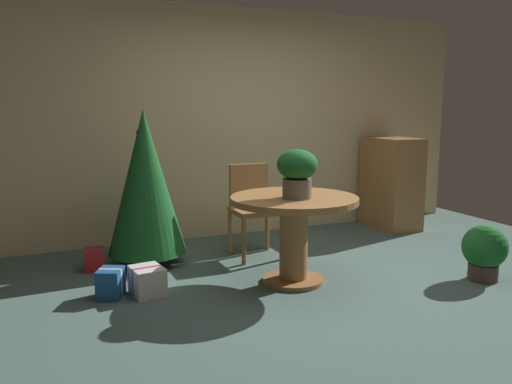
{
  "coord_description": "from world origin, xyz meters",
  "views": [
    {
      "loc": [
        -2.2,
        -3.47,
        1.51
      ],
      "look_at": [
        -0.64,
        0.17,
        0.85
      ],
      "focal_mm": 36.4,
      "sensor_mm": 36.0,
      "label": 1
    }
  ],
  "objects_px": {
    "gift_box_blue": "(111,283)",
    "wooden_cabinet": "(391,183)",
    "holiday_tree": "(145,182)",
    "potted_plant": "(484,250)",
    "round_dining_table": "(294,222)",
    "flower_vase": "(297,170)",
    "gift_box_red": "(95,259)",
    "gift_box_cream": "(147,281)",
    "wooden_chair_far": "(253,204)"
  },
  "relations": [
    {
      "from": "holiday_tree",
      "to": "gift_box_blue",
      "type": "bearing_deg",
      "value": -120.65
    },
    {
      "from": "gift_box_cream",
      "to": "gift_box_blue",
      "type": "bearing_deg",
      "value": 170.05
    },
    {
      "from": "round_dining_table",
      "to": "wooden_cabinet",
      "type": "relative_size",
      "value": 0.96
    },
    {
      "from": "wooden_chair_far",
      "to": "gift_box_red",
      "type": "height_order",
      "value": "wooden_chair_far"
    },
    {
      "from": "wooden_chair_far",
      "to": "gift_box_cream",
      "type": "distance_m",
      "value": 1.46
    },
    {
      "from": "gift_box_red",
      "to": "gift_box_blue",
      "type": "xyz_separation_m",
      "value": [
        0.04,
        -0.78,
        0.02
      ]
    },
    {
      "from": "gift_box_blue",
      "to": "wooden_cabinet",
      "type": "bearing_deg",
      "value": 17.24
    },
    {
      "from": "potted_plant",
      "to": "round_dining_table",
      "type": "bearing_deg",
      "value": 158.6
    },
    {
      "from": "wooden_chair_far",
      "to": "flower_vase",
      "type": "bearing_deg",
      "value": -90.81
    },
    {
      "from": "wooden_chair_far",
      "to": "wooden_cabinet",
      "type": "height_order",
      "value": "wooden_cabinet"
    },
    {
      "from": "gift_box_red",
      "to": "gift_box_blue",
      "type": "relative_size",
      "value": 0.88
    },
    {
      "from": "gift_box_red",
      "to": "potted_plant",
      "type": "height_order",
      "value": "potted_plant"
    },
    {
      "from": "gift_box_blue",
      "to": "potted_plant",
      "type": "xyz_separation_m",
      "value": [
        3.05,
        -0.86,
        0.15
      ]
    },
    {
      "from": "wooden_chair_far",
      "to": "holiday_tree",
      "type": "relative_size",
      "value": 0.63
    },
    {
      "from": "gift_box_red",
      "to": "wooden_cabinet",
      "type": "height_order",
      "value": "wooden_cabinet"
    },
    {
      "from": "holiday_tree",
      "to": "gift_box_blue",
      "type": "distance_m",
      "value": 1.12
    },
    {
      "from": "gift_box_red",
      "to": "gift_box_cream",
      "type": "distance_m",
      "value": 0.89
    },
    {
      "from": "flower_vase",
      "to": "wooden_cabinet",
      "type": "relative_size",
      "value": 0.36
    },
    {
      "from": "gift_box_red",
      "to": "holiday_tree",
      "type": "bearing_deg",
      "value": -2.38
    },
    {
      "from": "wooden_cabinet",
      "to": "gift_box_blue",
      "type": "bearing_deg",
      "value": -162.76
    },
    {
      "from": "round_dining_table",
      "to": "wooden_chair_far",
      "type": "relative_size",
      "value": 1.17
    },
    {
      "from": "gift_box_cream",
      "to": "potted_plant",
      "type": "xyz_separation_m",
      "value": [
        2.76,
        -0.81,
        0.16
      ]
    },
    {
      "from": "gift_box_cream",
      "to": "gift_box_blue",
      "type": "xyz_separation_m",
      "value": [
        -0.28,
        0.05,
        0.0
      ]
    },
    {
      "from": "wooden_cabinet",
      "to": "round_dining_table",
      "type": "bearing_deg",
      "value": -146.64
    },
    {
      "from": "round_dining_table",
      "to": "gift_box_red",
      "type": "xyz_separation_m",
      "value": [
        -1.53,
        1.03,
        -0.43
      ]
    },
    {
      "from": "wooden_chair_far",
      "to": "potted_plant",
      "type": "relative_size",
      "value": 1.88
    },
    {
      "from": "wooden_chair_far",
      "to": "holiday_tree",
      "type": "xyz_separation_m",
      "value": [
        -1.05,
        0.12,
        0.27
      ]
    },
    {
      "from": "holiday_tree",
      "to": "flower_vase",
      "type": "bearing_deg",
      "value": -46.53
    },
    {
      "from": "round_dining_table",
      "to": "flower_vase",
      "type": "relative_size",
      "value": 2.67
    },
    {
      "from": "gift_box_blue",
      "to": "wooden_cabinet",
      "type": "xyz_separation_m",
      "value": [
        3.55,
        1.1,
        0.44
      ]
    },
    {
      "from": "flower_vase",
      "to": "gift_box_red",
      "type": "xyz_separation_m",
      "value": [
        -1.52,
        1.11,
        -0.88
      ]
    },
    {
      "from": "round_dining_table",
      "to": "wooden_chair_far",
      "type": "distance_m",
      "value": 0.9
    },
    {
      "from": "wooden_chair_far",
      "to": "gift_box_blue",
      "type": "distance_m",
      "value": 1.68
    },
    {
      "from": "round_dining_table",
      "to": "holiday_tree",
      "type": "xyz_separation_m",
      "value": [
        -1.05,
        1.01,
        0.27
      ]
    },
    {
      "from": "gift_box_blue",
      "to": "wooden_cabinet",
      "type": "height_order",
      "value": "wooden_cabinet"
    },
    {
      "from": "gift_box_blue",
      "to": "wooden_cabinet",
      "type": "distance_m",
      "value": 3.74
    },
    {
      "from": "wooden_cabinet",
      "to": "flower_vase",
      "type": "bearing_deg",
      "value": -145.35
    },
    {
      "from": "round_dining_table",
      "to": "gift_box_cream",
      "type": "bearing_deg",
      "value": 170.65
    },
    {
      "from": "gift_box_cream",
      "to": "gift_box_blue",
      "type": "height_order",
      "value": "gift_box_blue"
    },
    {
      "from": "round_dining_table",
      "to": "gift_box_blue",
      "type": "relative_size",
      "value": 3.92
    },
    {
      "from": "wooden_chair_far",
      "to": "gift_box_cream",
      "type": "height_order",
      "value": "wooden_chair_far"
    },
    {
      "from": "holiday_tree",
      "to": "potted_plant",
      "type": "bearing_deg",
      "value": -31.97
    },
    {
      "from": "round_dining_table",
      "to": "wooden_cabinet",
      "type": "bearing_deg",
      "value": 33.36
    },
    {
      "from": "round_dining_table",
      "to": "flower_vase",
      "type": "bearing_deg",
      "value": -100.16
    },
    {
      "from": "flower_vase",
      "to": "gift_box_blue",
      "type": "distance_m",
      "value": 1.75
    },
    {
      "from": "holiday_tree",
      "to": "gift_box_red",
      "type": "height_order",
      "value": "holiday_tree"
    },
    {
      "from": "round_dining_table",
      "to": "wooden_chair_far",
      "type": "height_order",
      "value": "wooden_chair_far"
    },
    {
      "from": "gift_box_red",
      "to": "gift_box_cream",
      "type": "bearing_deg",
      "value": -69.18
    },
    {
      "from": "flower_vase",
      "to": "gift_box_red",
      "type": "bearing_deg",
      "value": 143.88
    },
    {
      "from": "flower_vase",
      "to": "gift_box_red",
      "type": "height_order",
      "value": "flower_vase"
    }
  ]
}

